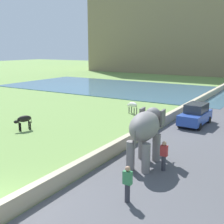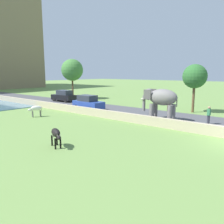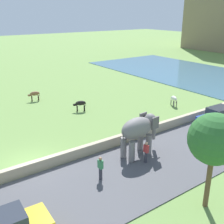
% 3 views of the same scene
% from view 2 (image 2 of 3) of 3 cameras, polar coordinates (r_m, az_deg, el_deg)
% --- Properties ---
extents(road_surface, '(7.00, 120.00, 0.06)m').
position_cam_2_polar(road_surface, '(30.81, -8.35, 1.56)').
color(road_surface, '#4C4C51').
rests_on(road_surface, ground).
extents(barrier_wall, '(0.40, 110.00, 0.79)m').
position_cam_2_polar(barrier_wall, '(26.82, -11.51, 1.01)').
color(barrier_wall, tan).
rests_on(barrier_wall, ground).
extents(elephant, '(1.66, 3.53, 2.99)m').
position_cam_2_polar(elephant, '(21.32, 12.14, 3.19)').
color(elephant, slate).
rests_on(elephant, ground).
extents(person_beside_elephant, '(0.36, 0.22, 1.63)m').
position_cam_2_polar(person_beside_elephant, '(22.40, 14.21, 0.41)').
color(person_beside_elephant, '#33333D').
rests_on(person_beside_elephant, ground).
extents(person_trailing, '(0.36, 0.22, 1.63)m').
position_cam_2_polar(person_trailing, '(21.02, 23.26, -0.70)').
color(person_trailing, '#33333D').
rests_on(person_trailing, ground).
extents(car_black, '(1.95, 4.08, 1.80)m').
position_cam_2_polar(car_black, '(35.64, -12.10, 3.97)').
color(car_black, black).
rests_on(car_black, ground).
extents(car_blue, '(1.93, 4.07, 1.80)m').
position_cam_2_polar(car_blue, '(27.20, -6.07, 2.35)').
color(car_blue, '#2D4CA8').
rests_on(car_blue, ground).
extents(cow_black, '(0.82, 1.41, 1.15)m').
position_cam_2_polar(cow_black, '(13.98, -13.98, -5.37)').
color(cow_black, black).
rests_on(cow_black, ground).
extents(cow_white, '(1.41, 0.84, 1.15)m').
position_cam_2_polar(cow_white, '(24.14, -18.73, 0.77)').
color(cow_white, silver).
rests_on(cow_white, ground).
extents(tree_near, '(2.67, 2.67, 5.39)m').
position_cam_2_polar(tree_near, '(26.89, 20.19, 8.41)').
color(tree_near, brown).
rests_on(tree_near, ground).
extents(tree_mid, '(3.65, 3.65, 6.74)m').
position_cam_2_polar(tree_mid, '(39.16, -10.04, 10.41)').
color(tree_mid, brown).
rests_on(tree_mid, ground).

